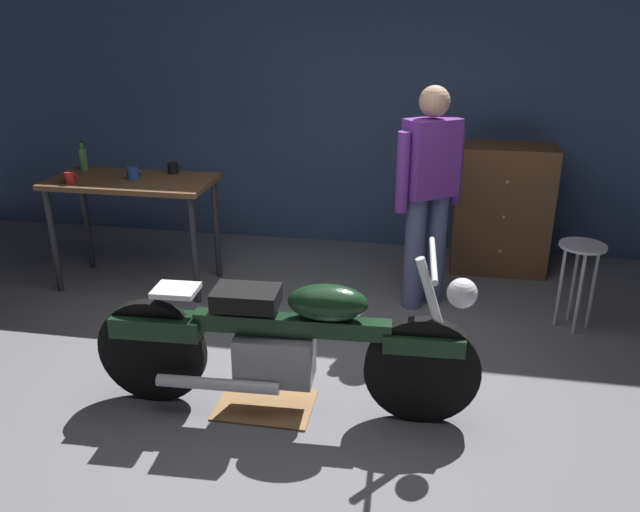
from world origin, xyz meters
The scene contains 12 objects.
ground_plane centered at (0.00, 0.00, 0.00)m, with size 12.00×12.00×0.00m, color slate.
back_wall centered at (0.00, 2.80, 1.55)m, with size 8.00×0.12×3.10m, color #384C70.
workbench centered at (-1.68, 1.44, 0.79)m, with size 1.30×0.64×0.90m.
motorcycle centered at (-0.08, -0.10, 0.45)m, with size 2.19×0.60×1.00m.
person_standing centered at (0.65, 1.46, 0.93)m, with size 0.47×0.41×1.67m.
shop_stool centered at (1.73, 1.26, 0.50)m, with size 0.32×0.32×0.64m.
wooden_dresser centered at (1.26, 2.30, 0.55)m, with size 0.80×0.47×1.10m.
drip_tray centered at (-0.21, -0.10, 0.01)m, with size 0.56×0.40×0.01m, color olive.
mug_black_matte centered at (-1.42, 1.66, 0.94)m, with size 0.11×0.08×0.09m.
mug_blue_enamel centered at (-1.66, 1.43, 0.95)m, with size 0.12×0.09×0.10m.
mug_red_diner centered at (-2.08, 1.24, 0.95)m, with size 0.11×0.08×0.09m.
bottle centered at (-2.19, 1.65, 1.00)m, with size 0.06×0.06×0.24m.
Camera 1 is at (0.68, -3.19, 2.22)m, focal length 36.35 mm.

